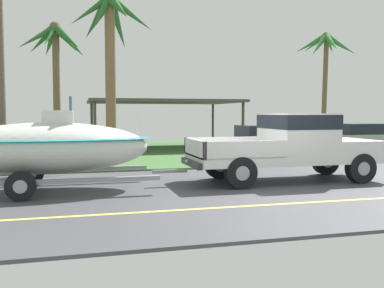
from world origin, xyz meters
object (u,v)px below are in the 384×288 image
palm_tree_near_left (111,36)px  palm_tree_far_left (57,51)px  palm_tree_mid (326,53)px  carport_awning (162,102)px  parked_sedan_near (275,142)px  boat_on_trailer (47,147)px  parked_sedan_far (365,138)px  pickup_truck_towing (296,143)px

palm_tree_near_left → palm_tree_far_left: 5.00m
palm_tree_mid → carport_awning: bearing=-176.9°
parked_sedan_near → boat_on_trailer: bearing=-147.1°
palm_tree_mid → palm_tree_far_left: 15.44m
parked_sedan_far → carport_awning: size_ratio=0.59×
palm_tree_near_left → palm_tree_mid: palm_tree_mid is taller
boat_on_trailer → palm_tree_near_left: palm_tree_near_left is taller
carport_awning → palm_tree_far_left: 5.98m
boat_on_trailer → parked_sedan_far: 15.97m
boat_on_trailer → palm_tree_near_left: 6.55m
parked_sedan_near → palm_tree_mid: palm_tree_mid is taller
palm_tree_mid → palm_tree_far_left: (-15.22, -2.51, -0.81)m
carport_awning → palm_tree_far_left: size_ratio=1.28×
carport_awning → palm_tree_far_left: bearing=-159.3°
parked_sedan_near → palm_tree_near_left: size_ratio=0.76×
boat_on_trailer → carport_awning: bearing=66.7°
parked_sedan_far → palm_tree_near_left: size_ratio=0.73×
parked_sedan_far → palm_tree_mid: palm_tree_mid is taller
carport_awning → palm_tree_near_left: (-3.12, -6.52, 2.19)m
parked_sedan_near → palm_tree_mid: (6.43, 6.63, 4.80)m
palm_tree_near_left → palm_tree_far_left: bearing=114.5°
carport_awning → parked_sedan_near: bearing=-59.5°
boat_on_trailer → parked_sedan_near: 10.27m
parked_sedan_far → parked_sedan_near: bearing=-163.1°
pickup_truck_towing → parked_sedan_far: size_ratio=1.20×
boat_on_trailer → palm_tree_mid: (15.05, 12.20, 4.42)m
parked_sedan_near → parked_sedan_far: size_ratio=1.05×
parked_sedan_far → palm_tree_near_left: (-12.31, -2.14, 3.97)m
parked_sedan_far → palm_tree_near_left: bearing=-170.2°
carport_awning → palm_tree_mid: size_ratio=1.14×
pickup_truck_towing → carport_awning: carport_awning is taller
pickup_truck_towing → boat_on_trailer: bearing=-180.0°
carport_awning → palm_tree_near_left: 7.56m
boat_on_trailer → parked_sedan_near: size_ratio=1.28×
carport_awning → palm_tree_near_left: palm_tree_near_left is taller
palm_tree_near_left → palm_tree_far_left: (-2.07, 4.55, 0.02)m
pickup_truck_towing → boat_on_trailer: boat_on_trailer is taller
carport_awning → boat_on_trailer: bearing=-113.3°
palm_tree_far_left → carport_awning: bearing=20.7°
carport_awning → palm_tree_mid: 10.48m
boat_on_trailer → palm_tree_mid: bearing=39.0°
parked_sedan_near → pickup_truck_towing: bearing=-110.4°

